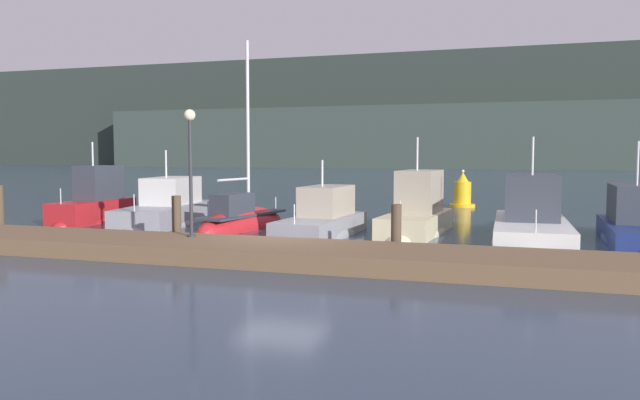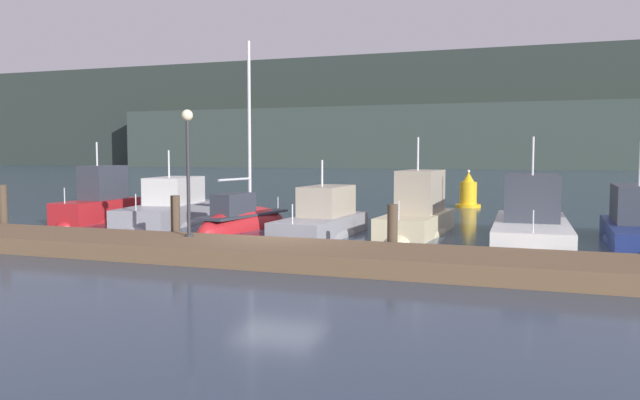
# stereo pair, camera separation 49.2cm
# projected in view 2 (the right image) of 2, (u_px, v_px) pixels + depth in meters

# --- Properties ---
(ground_plane) EXTENTS (400.00, 400.00, 0.00)m
(ground_plane) POSITION_uv_depth(u_px,v_px,m) (279.00, 250.00, 18.03)
(ground_plane) COLOR #2D3D51
(dock) EXTENTS (27.55, 2.80, 0.45)m
(dock) POSITION_uv_depth(u_px,v_px,m) (253.00, 252.00, 16.35)
(dock) COLOR brown
(dock) RESTS_ON ground
(mooring_pile_0) EXTENTS (0.28, 0.28, 1.73)m
(mooring_pile_0) POSITION_uv_depth(u_px,v_px,m) (3.00, 210.00, 21.15)
(mooring_pile_0) COLOR #4C3D2D
(mooring_pile_0) RESTS_ON ground
(mooring_pile_1) EXTENTS (0.28, 0.28, 1.52)m
(mooring_pile_1) POSITION_uv_depth(u_px,v_px,m) (175.00, 220.00, 18.96)
(mooring_pile_1) COLOR #4C3D2D
(mooring_pile_1) RESTS_ON ground
(mooring_pile_2) EXTENTS (0.28, 0.28, 1.43)m
(mooring_pile_2) POSITION_uv_depth(u_px,v_px,m) (392.00, 231.00, 16.77)
(mooring_pile_2) COLOR #4C3D2D
(mooring_pile_2) RESTS_ON ground
(motorboat_berth_1) EXTENTS (1.70, 4.57, 3.73)m
(motorboat_berth_1) POSITION_uv_depth(u_px,v_px,m) (98.00, 210.00, 25.71)
(motorboat_berth_1) COLOR red
(motorboat_berth_1) RESTS_ON ground
(motorboat_berth_2) EXTENTS (3.12, 6.64, 3.45)m
(motorboat_berth_2) POSITION_uv_depth(u_px,v_px,m) (169.00, 215.00, 24.79)
(motorboat_berth_2) COLOR gray
(motorboat_berth_2) RESTS_ON ground
(sailboat_berth_3) EXTENTS (2.25, 5.36, 7.76)m
(sailboat_berth_3) POSITION_uv_depth(u_px,v_px,m) (243.00, 226.00, 23.14)
(sailboat_berth_3) COLOR red
(sailboat_berth_3) RESTS_ON ground
(motorboat_berth_4) EXTENTS (2.20, 5.52, 3.21)m
(motorboat_berth_4) POSITION_uv_depth(u_px,v_px,m) (322.00, 228.00, 21.15)
(motorboat_berth_4) COLOR gray
(motorboat_berth_4) RESTS_ON ground
(motorboat_berth_5) EXTENTS (2.23, 5.47, 3.91)m
(motorboat_berth_5) POSITION_uv_depth(u_px,v_px,m) (417.00, 222.00, 21.81)
(motorboat_berth_5) COLOR beige
(motorboat_berth_5) RESTS_ON ground
(motorboat_berth_6) EXTENTS (2.48, 7.44, 3.80)m
(motorboat_berth_6) POSITION_uv_depth(u_px,v_px,m) (531.00, 230.00, 19.41)
(motorboat_berth_6) COLOR white
(motorboat_berth_6) RESTS_ON ground
(motorboat_berth_7) EXTENTS (2.08, 6.47, 3.73)m
(motorboat_berth_7) POSITION_uv_depth(u_px,v_px,m) (637.00, 234.00, 19.36)
(motorboat_berth_7) COLOR navy
(motorboat_berth_7) RESTS_ON ground
(channel_buoy) EXTENTS (1.30, 1.30, 1.95)m
(channel_buoy) POSITION_uv_depth(u_px,v_px,m) (468.00, 193.00, 32.27)
(channel_buoy) COLOR gold
(channel_buoy) RESTS_ON ground
(dock_lamppost) EXTENTS (0.32, 0.32, 3.57)m
(dock_lamppost) POSITION_uv_depth(u_px,v_px,m) (188.00, 151.00, 17.49)
(dock_lamppost) COLOR #2D2D33
(dock_lamppost) RESTS_ON dock
(hillside_backdrop) EXTENTS (240.00, 23.00, 21.71)m
(hillside_backdrop) POSITION_uv_depth(u_px,v_px,m) (497.00, 115.00, 118.10)
(hillside_backdrop) COLOR #28332D
(hillside_backdrop) RESTS_ON ground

